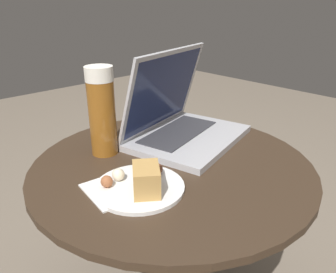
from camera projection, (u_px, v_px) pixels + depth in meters
The scene contains 6 objects.
table at pixel (172, 207), 0.91m from camera, with size 0.72×0.72×0.56m.
napkin at pixel (128, 185), 0.74m from camera, with size 0.20×0.15×0.00m.
laptop at pixel (180, 122), 0.98m from camera, with size 0.40×0.33×0.26m.
beer_glass at pixel (102, 111), 0.86m from camera, with size 0.07×0.07×0.24m.
snack_plate at pixel (141, 183), 0.72m from camera, with size 0.20×0.20×0.07m.
fork at pixel (162, 185), 0.74m from camera, with size 0.13×0.13×0.00m.
Camera 1 is at (-0.53, -0.54, 0.96)m, focal length 35.00 mm.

